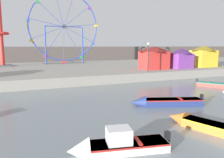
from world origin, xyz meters
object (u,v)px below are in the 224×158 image
object	(u,v)px
motorboat_white_red_stripe	(112,145)
motorboat_orange_hull	(207,125)
motorboat_navy_blue	(162,102)
drop_tower_red_tower	(0,31)
ferris_wheel_blue_frame	(64,28)
carnival_booth_red_striped	(154,57)
carnival_booth_purple_stall	(181,58)
motorboat_faded_red	(221,85)
carnival_booth_yellow_awning	(203,56)
promenade_lamp_near	(148,53)

from	to	relation	value
motorboat_white_red_stripe	motorboat_orange_hull	bearing A→B (deg)	-165.09
motorboat_navy_blue	drop_tower_red_tower	distance (m)	31.53
motorboat_orange_hull	motorboat_navy_blue	bearing A→B (deg)	-27.63
ferris_wheel_blue_frame	carnival_booth_red_striped	distance (m)	19.60
motorboat_navy_blue	carnival_booth_purple_stall	size ratio (longest dim) A/B	1.66
carnival_booth_purple_stall	drop_tower_red_tower	bearing A→B (deg)	149.47
ferris_wheel_blue_frame	drop_tower_red_tower	bearing A→B (deg)	-169.03
carnival_booth_red_striped	motorboat_white_red_stripe	bearing A→B (deg)	-127.63
drop_tower_red_tower	motorboat_orange_hull	bearing A→B (deg)	-70.85
motorboat_orange_hull	drop_tower_red_tower	distance (m)	35.93
carnival_booth_purple_stall	motorboat_navy_blue	bearing A→B (deg)	-135.22
ferris_wheel_blue_frame	carnival_booth_red_striped	world-z (taller)	ferris_wheel_blue_frame
motorboat_faded_red	carnival_booth_yellow_awning	world-z (taller)	carnival_booth_yellow_awning
carnival_booth_purple_stall	carnival_booth_red_striped	distance (m)	4.52
motorboat_white_red_stripe	drop_tower_red_tower	xyz separation A→B (m)	(-5.83, 33.64, 6.65)
motorboat_white_red_stripe	carnival_booth_red_striped	distance (m)	25.29
drop_tower_red_tower	carnival_booth_red_striped	bearing A→B (deg)	-32.94
promenade_lamp_near	carnival_booth_yellow_awning	bearing A→B (deg)	13.52
motorboat_orange_hull	motorboat_navy_blue	size ratio (longest dim) A/B	0.95
motorboat_faded_red	motorboat_white_red_stripe	bearing A→B (deg)	-96.57
drop_tower_red_tower	promenade_lamp_near	size ratio (longest dim) A/B	3.67
motorboat_navy_blue	motorboat_orange_hull	bearing A→B (deg)	100.97
carnival_booth_yellow_awning	drop_tower_red_tower	bearing A→B (deg)	156.03
motorboat_faded_red	ferris_wheel_blue_frame	size ratio (longest dim) A/B	0.31
carnival_booth_red_striped	promenade_lamp_near	xyz separation A→B (m)	(-3.11, -3.26, 0.77)
motorboat_orange_hull	drop_tower_red_tower	size ratio (longest dim) A/B	0.37
promenade_lamp_near	carnival_booth_red_striped	bearing A→B (deg)	46.35
ferris_wheel_blue_frame	promenade_lamp_near	distance (m)	20.91
ferris_wheel_blue_frame	motorboat_white_red_stripe	bearing A→B (deg)	-98.25
ferris_wheel_blue_frame	promenade_lamp_near	world-z (taller)	ferris_wheel_blue_frame
motorboat_navy_blue	carnival_booth_purple_stall	world-z (taller)	carnival_booth_purple_stall
carnival_booth_red_striped	motorboat_navy_blue	bearing A→B (deg)	-121.38
motorboat_navy_blue	carnival_booth_yellow_awning	world-z (taller)	carnival_booth_yellow_awning
motorboat_faded_red	drop_tower_red_tower	world-z (taller)	drop_tower_red_tower
motorboat_navy_blue	carnival_booth_purple_stall	distance (m)	19.23
motorboat_navy_blue	carnival_booth_yellow_awning	size ratio (longest dim) A/B	1.40
motorboat_navy_blue	ferris_wheel_blue_frame	xyz separation A→B (m)	(-1.34, 30.37, 7.82)
motorboat_orange_hull	carnival_booth_red_striped	distance (m)	21.99
carnival_booth_red_striped	motorboat_faded_red	bearing A→B (deg)	-81.19
motorboat_white_red_stripe	carnival_booth_purple_stall	xyz separation A→B (m)	(19.85, 19.07, 2.42)
drop_tower_red_tower	promenade_lamp_near	distance (m)	25.08
motorboat_faded_red	promenade_lamp_near	world-z (taller)	promenade_lamp_near
motorboat_white_red_stripe	carnival_booth_red_striped	bearing A→B (deg)	-115.84
carnival_booth_purple_stall	carnival_booth_yellow_awning	world-z (taller)	carnival_booth_yellow_awning
promenade_lamp_near	motorboat_faded_red	bearing A→B (deg)	-57.76
motorboat_white_red_stripe	promenade_lamp_near	world-z (taller)	promenade_lamp_near
motorboat_white_red_stripe	motorboat_orange_hull	world-z (taller)	motorboat_white_red_stripe
motorboat_orange_hull	ferris_wheel_blue_frame	xyz separation A→B (m)	(-0.56, 35.48, 7.84)
ferris_wheel_blue_frame	carnival_booth_yellow_awning	size ratio (longest dim) A/B	3.48
motorboat_orange_hull	motorboat_navy_blue	world-z (taller)	motorboat_navy_blue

